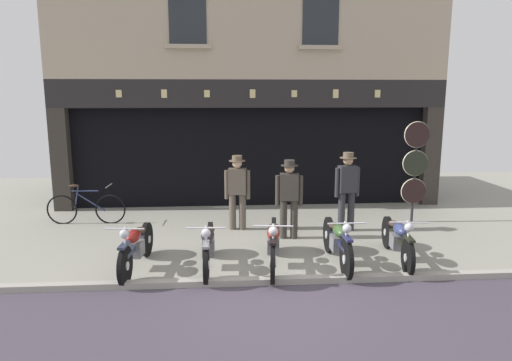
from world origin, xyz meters
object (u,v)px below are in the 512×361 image
(motorcycle_left, at_px, (136,246))
(motorcycle_right, at_px, (398,239))
(motorcycle_center_left, at_px, (208,245))
(salesman_right, at_px, (347,187))
(advert_board_near, at_px, (150,143))
(motorcycle_center, at_px, (273,243))
(salesman_left, at_px, (237,189))
(tyre_sign_pole, at_px, (415,164))
(leaning_bicycle, at_px, (86,208))
(motorcycle_center_right, at_px, (337,241))
(shopkeeper_center, at_px, (289,195))

(motorcycle_left, distance_m, motorcycle_right, 4.55)
(motorcycle_center_left, relative_size, motorcycle_right, 0.96)
(motorcycle_left, xyz_separation_m, salesman_right, (4.14, 2.00, 0.54))
(advert_board_near, bearing_deg, motorcycle_center, -59.29)
(salesman_left, distance_m, tyre_sign_pole, 4.11)
(salesman_left, relative_size, salesman_right, 0.95)
(motorcycle_left, height_order, leaning_bicycle, leaning_bicycle)
(motorcycle_center, distance_m, leaning_bicycle, 5.01)
(motorcycle_center_right, distance_m, shopkeeper_center, 1.75)
(motorcycle_left, distance_m, motorcycle_center_left, 1.21)
(motorcycle_right, relative_size, advert_board_near, 1.87)
(motorcycle_center_right, xyz_separation_m, salesman_left, (-1.66, 2.28, 0.48))
(motorcycle_center_left, height_order, advert_board_near, advert_board_near)
(shopkeeper_center, bearing_deg, motorcycle_center_right, 119.22)
(motorcycle_left, distance_m, advert_board_near, 4.75)
(motorcycle_center, height_order, shopkeeper_center, shopkeeper_center)
(motorcycle_center_left, bearing_deg, tyre_sign_pole, -149.43)
(motorcycle_center_right, relative_size, salesman_right, 1.16)
(salesman_left, height_order, tyre_sign_pole, tyre_sign_pole)
(motorcycle_left, height_order, salesman_left, salesman_left)
(motorcycle_center, bearing_deg, salesman_left, -69.95)
(motorcycle_center_left, xyz_separation_m, leaning_bicycle, (-2.89, 3.00, -0.05))
(salesman_right, height_order, leaning_bicycle, salesman_right)
(motorcycle_center_left, xyz_separation_m, motorcycle_center_right, (2.23, 0.02, 0.02))
(motorcycle_center, xyz_separation_m, salesman_left, (-0.54, 2.31, 0.47))
(motorcycle_left, relative_size, motorcycle_center_left, 1.01)
(motorcycle_center_right, bearing_deg, motorcycle_right, -173.83)
(shopkeeper_center, distance_m, tyre_sign_pole, 3.24)
(salesman_right, bearing_deg, motorcycle_center_left, 26.24)
(advert_board_near, bearing_deg, salesman_left, -46.29)
(motorcycle_center, height_order, motorcycle_center_right, motorcycle_center)
(shopkeeper_center, distance_m, leaning_bicycle, 4.74)
(motorcycle_center_left, height_order, shopkeeper_center, shopkeeper_center)
(advert_board_near, bearing_deg, leaning_bicycle, -128.25)
(motorcycle_center_left, bearing_deg, motorcycle_center_right, -178.12)
(advert_board_near, bearing_deg, motorcycle_left, -84.77)
(motorcycle_left, distance_m, shopkeeper_center, 3.24)
(motorcycle_right, height_order, salesman_left, salesman_left)
(motorcycle_left, relative_size, shopkeeper_center, 1.20)
(shopkeeper_center, height_order, advert_board_near, advert_board_near)
(motorcycle_left, distance_m, motorcycle_center, 2.32)
(salesman_right, relative_size, leaning_bicycle, 0.96)
(salesman_right, distance_m, leaning_bicycle, 5.93)
(motorcycle_right, xyz_separation_m, tyre_sign_pole, (1.31, 2.46, 0.95))
(shopkeeper_center, relative_size, tyre_sign_pole, 0.70)
(salesman_left, bearing_deg, tyre_sign_pole, -168.53)
(motorcycle_right, bearing_deg, motorcycle_left, 7.65)
(motorcycle_center_left, bearing_deg, salesman_right, -143.71)
(motorcycle_right, relative_size, tyre_sign_pole, 0.87)
(advert_board_near, bearing_deg, shopkeeper_center, -43.05)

